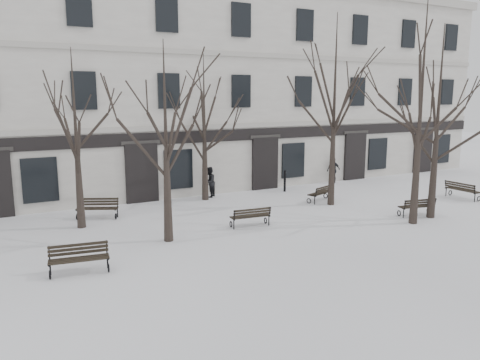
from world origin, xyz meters
TOP-DOWN VIEW (x-y plane):
  - ground at (0.00, 0.00)m, footprint 100.00×100.00m
  - building at (0.00, 12.96)m, footprint 40.40×10.20m
  - tree_1 at (-4.46, 1.41)m, footprint 4.95×4.95m
  - tree_2 at (5.23, -1.06)m, footprint 6.29×6.29m
  - tree_3 at (6.64, -0.75)m, footprint 5.63×5.63m
  - tree_4 at (-6.94, 4.70)m, footprint 4.88×4.88m
  - tree_5 at (-0.55, 7.00)m, footprint 5.01×5.01m
  - tree_6 at (4.37, 3.18)m, footprint 6.21×6.21m
  - bench_0 at (-7.83, -0.31)m, footprint 1.78×0.86m
  - bench_1 at (-0.93, 1.62)m, footprint 1.65×0.75m
  - bench_2 at (6.32, -0.30)m, footprint 1.66×0.90m
  - bench_3 at (-6.08, 5.85)m, footprint 1.78×1.28m
  - bench_4 at (4.38, 3.93)m, footprint 1.71×1.11m
  - bench_5 at (11.08, 1.09)m, footprint 0.67×1.74m
  - bollard_a at (-2.45, 7.10)m, footprint 0.14×0.14m
  - bollard_b at (4.11, 6.82)m, footprint 0.15×0.15m
  - pedestrian_b at (-0.12, 7.44)m, footprint 0.97×0.96m
  - pedestrian_c at (8.06, 7.58)m, footprint 0.93×0.41m

SIDE VIEW (x-z plane):
  - ground at x=0.00m, z-range 0.00..0.00m
  - pedestrian_b at x=-0.12m, z-range -0.79..0.79m
  - pedestrian_c at x=8.06m, z-range -0.78..0.78m
  - bench_2 at x=6.32m, z-range 0.03..0.83m
  - bench_1 at x=-0.93m, z-range 0.04..0.84m
  - bench_4 at x=4.38m, z-range 0.04..0.86m
  - bench_3 at x=-6.08m, z-range 0.04..0.90m
  - bench_0 at x=-7.83m, z-range 0.04..0.90m
  - bench_5 at x=11.08m, z-range 0.04..0.90m
  - bollard_a at x=-2.45m, z-range 0.04..1.16m
  - bollard_b at x=4.11m, z-range 0.04..1.23m
  - tree_4 at x=-6.94m, z-range 0.87..7.85m
  - tree_1 at x=-4.46m, z-range 0.88..7.95m
  - tree_5 at x=-0.55m, z-range 0.89..8.05m
  - tree_3 at x=6.64m, z-range 1.01..9.06m
  - building at x=0.00m, z-range -0.18..11.22m
  - tree_6 at x=4.37m, z-range 1.11..9.99m
  - tree_2 at x=5.23m, z-range 1.13..10.12m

